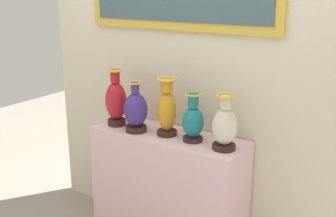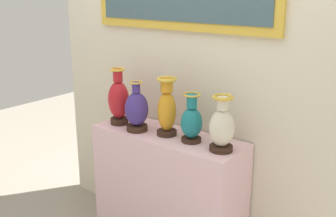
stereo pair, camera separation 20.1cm
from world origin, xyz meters
name	(u,v)px [view 1 (the left image)]	position (x,y,z in m)	size (l,w,h in m)	color
display_shelf	(168,191)	(0.00, 0.00, 0.44)	(1.12, 0.40, 0.88)	beige
back_wall	(188,50)	(0.00, 0.25, 1.44)	(2.49, 0.14, 2.83)	beige
vase_crimson	(116,101)	(-0.43, -0.04, 1.07)	(0.16, 0.16, 0.42)	#382319
vase_indigo	(136,111)	(-0.23, -0.07, 1.03)	(0.17, 0.17, 0.36)	#382319
vase_amber	(167,109)	(0.00, -0.01, 1.07)	(0.14, 0.14, 0.41)	#382319
vase_teal	(193,121)	(0.21, -0.02, 1.02)	(0.14, 0.14, 0.33)	#382319
vase_ivory	(225,126)	(0.45, -0.03, 1.04)	(0.16, 0.16, 0.36)	#382319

